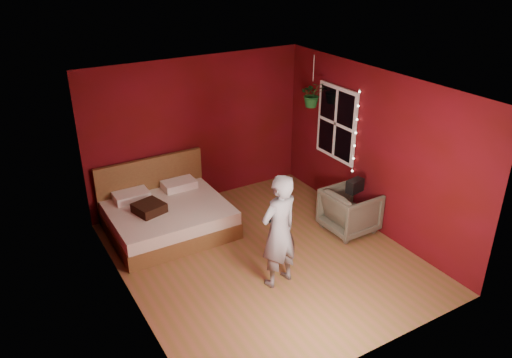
% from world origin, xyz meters
% --- Properties ---
extents(floor, '(4.50, 4.50, 0.00)m').
position_xyz_m(floor, '(0.00, 0.00, 0.00)').
color(floor, brown).
rests_on(floor, ground).
extents(room_walls, '(4.04, 4.54, 2.62)m').
position_xyz_m(room_walls, '(0.00, 0.00, 1.68)').
color(room_walls, '#5C0915').
rests_on(room_walls, ground).
extents(window, '(0.05, 0.97, 1.27)m').
position_xyz_m(window, '(1.97, 0.90, 1.50)').
color(window, white).
rests_on(window, room_walls).
extents(fairy_lights, '(0.04, 0.04, 1.45)m').
position_xyz_m(fairy_lights, '(1.94, 0.37, 1.50)').
color(fairy_lights, silver).
rests_on(fairy_lights, room_walls).
extents(bed, '(1.86, 1.58, 1.02)m').
position_xyz_m(bed, '(-0.95, 1.50, 0.27)').
color(bed, brown).
rests_on(bed, ground).
extents(person, '(0.66, 0.49, 1.64)m').
position_xyz_m(person, '(-0.15, -0.60, 0.82)').
color(person, slate).
rests_on(person, ground).
extents(armchair, '(0.80, 0.78, 0.71)m').
position_xyz_m(armchair, '(1.60, -0.03, 0.36)').
color(armchair, '#61614D').
rests_on(armchair, ground).
extents(handbag, '(0.32, 0.21, 0.21)m').
position_xyz_m(handbag, '(1.62, -0.07, 0.82)').
color(handbag, black).
rests_on(handbag, armchair).
extents(throw_pillow, '(0.51, 0.51, 0.15)m').
position_xyz_m(throw_pillow, '(-1.26, 1.38, 0.54)').
color(throw_pillow, black).
rests_on(throw_pillow, bed).
extents(hanging_plant, '(0.50, 0.48, 0.88)m').
position_xyz_m(hanging_plant, '(1.73, 1.30, 1.94)').
color(hanging_plant, silver).
rests_on(hanging_plant, room_walls).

